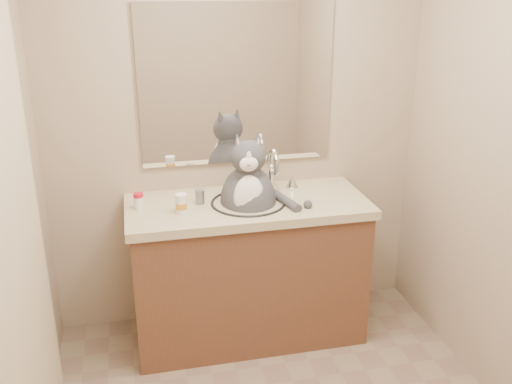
% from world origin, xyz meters
% --- Properties ---
extents(room, '(2.22, 2.52, 2.42)m').
position_xyz_m(room, '(0.00, 0.00, 1.20)').
color(room, gray).
rests_on(room, ground).
extents(vanity, '(1.34, 0.59, 1.12)m').
position_xyz_m(vanity, '(0.00, 0.96, 0.44)').
color(vanity, brown).
rests_on(vanity, ground).
extents(mirror, '(1.10, 0.02, 0.90)m').
position_xyz_m(mirror, '(0.00, 1.24, 1.45)').
color(mirror, white).
rests_on(mirror, room).
extents(shower_curtain, '(0.02, 1.30, 1.93)m').
position_xyz_m(shower_curtain, '(-1.05, 0.10, 1.03)').
color(shower_curtain, beige).
rests_on(shower_curtain, ground).
extents(cat, '(0.43, 0.41, 0.61)m').
position_xyz_m(cat, '(0.00, 0.95, 0.89)').
color(cat, '#45454A').
rests_on(cat, vanity).
extents(pill_bottle_redcap, '(0.06, 0.06, 0.09)m').
position_xyz_m(pill_bottle_redcap, '(-0.59, 0.99, 0.90)').
color(pill_bottle_redcap, white).
rests_on(pill_bottle_redcap, vanity).
extents(pill_bottle_orange, '(0.08, 0.08, 0.11)m').
position_xyz_m(pill_bottle_orange, '(-0.37, 0.88, 0.90)').
color(pill_bottle_orange, white).
rests_on(pill_bottle_orange, vanity).
extents(grey_canister, '(0.06, 0.06, 0.08)m').
position_xyz_m(grey_canister, '(-0.26, 0.99, 0.89)').
color(grey_canister, slate).
rests_on(grey_canister, vanity).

